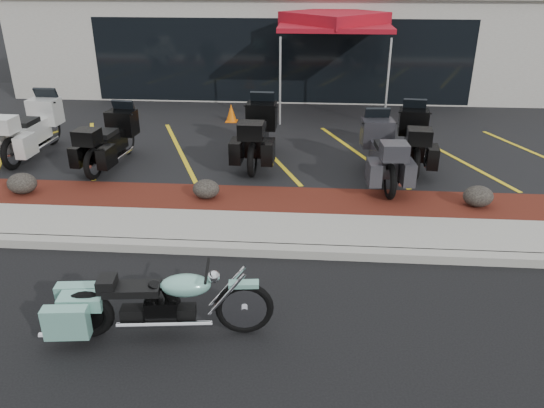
# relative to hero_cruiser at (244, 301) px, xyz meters

# --- Properties ---
(ground) EXTENTS (90.00, 90.00, 0.00)m
(ground) POSITION_rel_hero_cruiser_xyz_m (-0.25, 1.13, -0.49)
(ground) COLOR black
(ground) RESTS_ON ground
(curb) EXTENTS (24.00, 0.25, 0.15)m
(curb) POSITION_rel_hero_cruiser_xyz_m (-0.25, 2.03, -0.42)
(curb) COLOR gray
(curb) RESTS_ON ground
(sidewalk) EXTENTS (24.00, 1.20, 0.15)m
(sidewalk) POSITION_rel_hero_cruiser_xyz_m (-0.25, 2.73, -0.42)
(sidewalk) COLOR gray
(sidewalk) RESTS_ON ground
(mulch_bed) EXTENTS (24.00, 1.20, 0.16)m
(mulch_bed) POSITION_rel_hero_cruiser_xyz_m (-0.25, 3.93, -0.41)
(mulch_bed) COLOR #3C170D
(mulch_bed) RESTS_ON ground
(upper_lot) EXTENTS (26.00, 9.60, 0.15)m
(upper_lot) POSITION_rel_hero_cruiser_xyz_m (-0.25, 9.33, -0.42)
(upper_lot) COLOR black
(upper_lot) RESTS_ON ground
(dealership_building) EXTENTS (18.00, 8.16, 4.00)m
(dealership_building) POSITION_rel_hero_cruiser_xyz_m (-0.25, 15.60, 1.51)
(dealership_building) COLOR #A09B91
(dealership_building) RESTS_ON ground
(boulder_left) EXTENTS (0.58, 0.49, 0.41)m
(boulder_left) POSITION_rel_hero_cruiser_xyz_m (-4.92, 3.83, -0.13)
(boulder_left) COLOR black
(boulder_left) RESTS_ON mulch_bed
(boulder_mid) EXTENTS (0.52, 0.44, 0.37)m
(boulder_mid) POSITION_rel_hero_cruiser_xyz_m (-1.23, 3.87, -0.15)
(boulder_mid) COLOR black
(boulder_mid) RESTS_ON mulch_bed
(boulder_right) EXTENTS (0.56, 0.47, 0.40)m
(boulder_right) POSITION_rel_hero_cruiser_xyz_m (3.95, 3.88, -0.13)
(boulder_right) COLOR black
(boulder_right) RESTS_ON mulch_bed
(hero_cruiser) EXTENTS (2.85, 1.01, 0.98)m
(hero_cruiser) POSITION_rel_hero_cruiser_xyz_m (0.00, 0.00, 0.00)
(hero_cruiser) COLOR #74B5A4
(hero_cruiser) RESTS_ON ground
(touring_white) EXTENTS (1.04, 2.51, 1.44)m
(touring_white) POSITION_rel_hero_cruiser_xyz_m (-5.72, 6.92, 0.38)
(touring_white) COLOR silver
(touring_white) RESTS_ON upper_lot
(touring_black_front) EXTENTS (1.12, 2.35, 1.32)m
(touring_black_front) POSITION_rel_hero_cruiser_xyz_m (-3.60, 6.32, 0.32)
(touring_black_front) COLOR black
(touring_black_front) RESTS_ON upper_lot
(touring_black_mid) EXTENTS (1.03, 2.51, 1.45)m
(touring_black_mid) POSITION_rel_hero_cruiser_xyz_m (-0.40, 6.89, 0.38)
(touring_black_mid) COLOR black
(touring_black_mid) RESTS_ON upper_lot
(touring_grey) EXTENTS (1.08, 2.42, 1.37)m
(touring_grey) POSITION_rel_hero_cruiser_xyz_m (2.20, 5.84, 0.35)
(touring_grey) COLOR #2B2B2F
(touring_grey) RESTS_ON upper_lot
(touring_black_rear) EXTENTS (1.11, 2.40, 1.35)m
(touring_black_rear) POSITION_rel_hero_cruiser_xyz_m (3.16, 6.84, 0.33)
(touring_black_rear) COLOR black
(touring_black_rear) RESTS_ON upper_lot
(traffic_cone) EXTENTS (0.40, 0.40, 0.51)m
(traffic_cone) POSITION_rel_hero_cruiser_xyz_m (-1.53, 9.37, -0.09)
(traffic_cone) COLOR #DE5F07
(traffic_cone) RESTS_ON upper_lot
(popup_canopy) EXTENTS (3.33, 3.33, 2.93)m
(popup_canopy) POSITION_rel_hero_cruiser_xyz_m (1.35, 10.63, 2.32)
(popup_canopy) COLOR silver
(popup_canopy) RESTS_ON upper_lot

